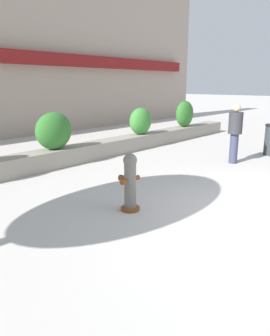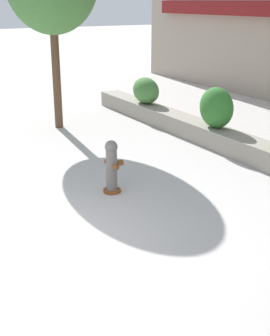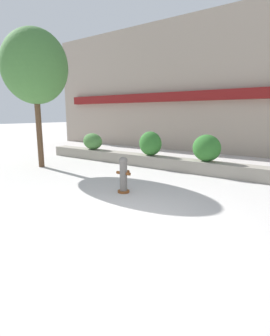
% 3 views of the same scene
% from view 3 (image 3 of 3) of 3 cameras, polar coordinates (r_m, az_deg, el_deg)
% --- Properties ---
extents(ground_plane, '(120.00, 120.00, 0.00)m').
position_cam_3_polar(ground_plane, '(5.47, -5.15, -13.23)').
color(ground_plane, '#BCB7B2').
extents(building_facade, '(30.00, 1.36, 8.00)m').
position_cam_3_polar(building_facade, '(16.14, 24.88, 16.61)').
color(building_facade, gray).
rests_on(building_facade, ground).
extents(planter_wall_low, '(18.00, 0.70, 0.50)m').
position_cam_3_polar(planter_wall_low, '(10.47, 16.76, -0.13)').
color(planter_wall_low, gray).
rests_on(planter_wall_low, ground).
extents(hedge_bush_0, '(1.20, 0.67, 0.83)m').
position_cam_3_polar(hedge_bush_0, '(13.80, -9.21, 5.75)').
color(hedge_bush_0, '#427538').
rests_on(hedge_bush_0, planter_wall_low).
extents(hedge_bush_1, '(1.08, 0.70, 1.06)m').
position_cam_3_polar(hedge_bush_1, '(11.59, 3.35, 5.34)').
color(hedge_bush_1, '#2D6B28').
rests_on(hedge_bush_1, planter_wall_low).
extents(hedge_bush_2, '(1.11, 0.70, 1.04)m').
position_cam_3_polar(hedge_bush_2, '(10.46, 15.31, 4.21)').
color(hedge_bush_2, '#2D6B28').
rests_on(hedge_bush_2, planter_wall_low).
extents(fire_hydrant, '(0.47, 0.43, 1.08)m').
position_cam_3_polar(fire_hydrant, '(7.74, -2.51, -1.39)').
color(fire_hydrant, brown).
rests_on(fire_hydrant, ground).
extents(street_tree, '(2.88, 2.59, 5.73)m').
position_cam_3_polar(street_tree, '(12.32, -21.03, 19.79)').
color(street_tree, brown).
rests_on(street_tree, ground).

